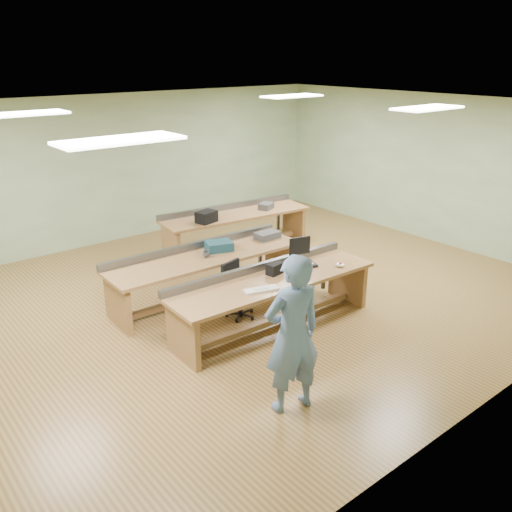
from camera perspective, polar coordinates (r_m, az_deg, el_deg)
name	(u,v)px	position (r m, az deg, el deg)	size (l,w,h in m)	color
floor	(237,299)	(8.82, -2.01, -4.56)	(10.00, 10.00, 0.00)	olive
ceiling	(234,109)	(8.01, -2.29, 15.23)	(10.00, 10.00, 0.00)	silver
wall_back	(119,169)	(11.65, -14.23, 8.89)	(10.00, 0.04, 3.00)	#9FB78A
wall_front	(480,296)	(5.80, 22.47, -3.92)	(10.00, 0.04, 3.00)	#9FB78A
wall_right	(428,168)	(11.90, 17.69, 8.79)	(0.04, 8.00, 3.00)	#9FB78A
fluor_panels	(234,111)	(8.01, -2.29, 15.02)	(6.20, 3.50, 0.03)	white
workbench_front	(272,290)	(7.77, 1.73, -3.62)	(3.24, 0.97, 0.86)	olive
workbench_mid	(206,266)	(8.67, -5.32, -1.03)	(3.29, 0.95, 0.86)	olive
workbench_back	(235,222)	(10.87, -2.18, 3.57)	(3.13, 1.15, 0.86)	olive
person	(292,335)	(5.88, 3.86, -8.26)	(0.67, 0.44, 1.84)	slate
laptop_base	(303,265)	(8.16, 5.02, -0.90)	(0.35, 0.28, 0.04)	black
laptop_screen	(300,246)	(8.18, 4.62, 1.08)	(0.35, 0.02, 0.27)	black
keyboard	(261,290)	(7.30, 0.58, -3.55)	(0.48, 0.16, 0.03)	silver
trackball_mouse	(340,265)	(8.19, 8.83, -0.90)	(0.12, 0.14, 0.06)	white
camera_bag	(275,269)	(7.81, 1.99, -1.34)	(0.24, 0.15, 0.16)	black
task_chair	(238,297)	(8.16, -1.87, -4.33)	(0.55, 0.55, 0.85)	black
parts_bin_teal	(219,246)	(8.77, -3.91, 1.07)	(0.42, 0.31, 0.15)	#163A49
parts_bin_grey	(267,235)	(9.32, 1.20, 2.21)	(0.42, 0.27, 0.11)	#37373A
mug	(206,254)	(8.49, -5.28, 0.16)	(0.11, 0.11, 0.09)	#37373A
drinks_can	(203,253)	(8.51, -5.61, 0.28)	(0.06, 0.06, 0.11)	silver
storage_box_back	(206,217)	(10.23, -5.24, 4.13)	(0.37, 0.27, 0.21)	black
tray_back	(266,206)	(11.09, 1.08, 5.28)	(0.31, 0.23, 0.12)	#37373A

